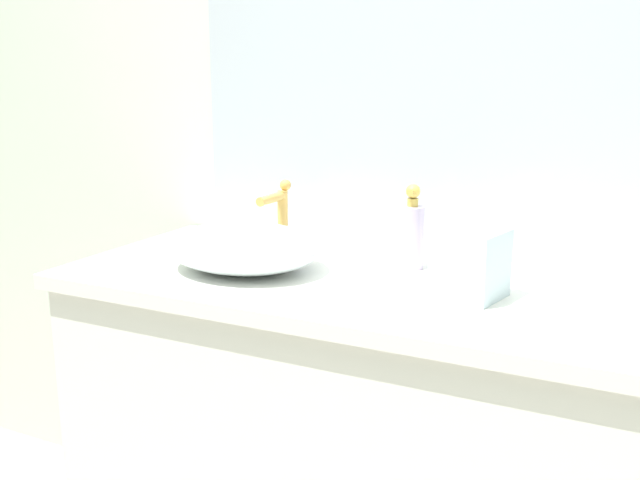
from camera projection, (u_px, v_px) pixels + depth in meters
The scene contains 6 objects.
bathroom_wall_rear at pixel (500, 76), 1.64m from camera, with size 6.00×0.06×2.60m, color silver.
vanity_counter at pixel (394, 468), 1.59m from camera, with size 1.50×0.58×0.87m.
sink_basin at pixel (244, 247), 1.59m from camera, with size 0.36×0.30×0.10m, color silver.
faucet at pixel (280, 210), 1.72m from camera, with size 0.03×0.14×0.18m.
soap_dispenser at pixel (412, 233), 1.59m from camera, with size 0.06×0.06×0.19m.
tissue_box at pixel (471, 260), 1.39m from camera, with size 0.14×0.14×0.18m.
Camera 1 is at (0.36, -0.96, 1.30)m, focal length 39.66 mm.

